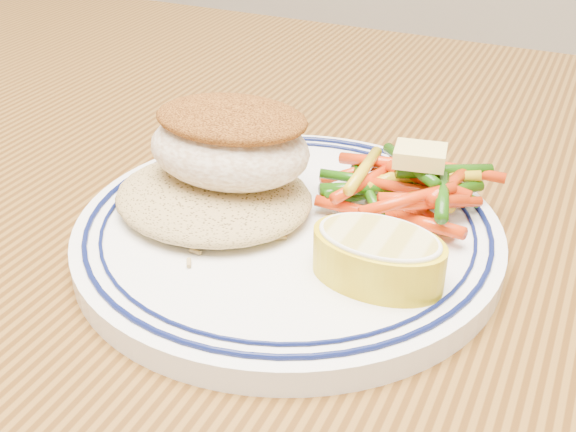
# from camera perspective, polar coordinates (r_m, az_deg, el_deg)

# --- Properties ---
(dining_table) EXTENTS (1.50, 0.90, 0.75)m
(dining_table) POSITION_cam_1_polar(r_m,az_deg,el_deg) (0.47, -0.80, -13.29)
(dining_table) COLOR #4C2D0F
(dining_table) RESTS_ON ground
(plate) EXTENTS (0.24, 0.24, 0.02)m
(plate) POSITION_cam_1_polar(r_m,az_deg,el_deg) (0.42, 0.00, -1.24)
(plate) COLOR white
(plate) RESTS_ON dining_table
(rice_pilaf) EXTENTS (0.12, 0.10, 0.02)m
(rice_pilaf) POSITION_cam_1_polar(r_m,az_deg,el_deg) (0.42, -5.93, 1.86)
(rice_pilaf) COLOR #A68B53
(rice_pilaf) RESTS_ON plate
(fish_fillet) EXTENTS (0.10, 0.08, 0.05)m
(fish_fillet) POSITION_cam_1_polar(r_m,az_deg,el_deg) (0.42, -4.62, 5.91)
(fish_fillet) COLOR beige
(fish_fillet) RESTS_ON rice_pilaf
(vegetable_pile) EXTENTS (0.11, 0.10, 0.03)m
(vegetable_pile) POSITION_cam_1_polar(r_m,az_deg,el_deg) (0.43, 9.48, 2.29)
(vegetable_pile) COLOR red
(vegetable_pile) RESTS_ON plate
(butter_pat) EXTENTS (0.03, 0.03, 0.01)m
(butter_pat) POSITION_cam_1_polar(r_m,az_deg,el_deg) (0.42, 10.40, 4.71)
(butter_pat) COLOR #F3DF76
(butter_pat) RESTS_ON vegetable_pile
(lemon_wedge) EXTENTS (0.07, 0.07, 0.03)m
(lemon_wedge) POSITION_cam_1_polar(r_m,az_deg,el_deg) (0.36, 7.14, -3.07)
(lemon_wedge) COLOR yellow
(lemon_wedge) RESTS_ON plate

